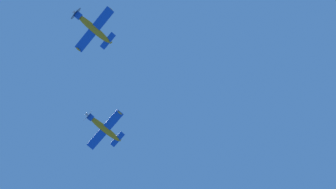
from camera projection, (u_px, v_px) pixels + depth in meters
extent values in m
ellipsoid|color=orange|center=(93.00, 29.00, 76.35)|extent=(7.38, 2.18, 1.93)
cylinder|color=#194CB2|center=(78.00, 16.00, 76.02)|extent=(1.25, 1.30, 1.27)
cone|color=white|center=(75.00, 13.00, 75.95)|extent=(0.89, 0.66, 0.64)
cylinder|color=#3F3F47|center=(76.00, 14.00, 75.96)|extent=(0.65, 2.59, 2.56)
cube|color=#194CB2|center=(94.00, 30.00, 76.20)|extent=(2.76, 9.30, 0.53)
ellipsoid|color=orange|center=(111.00, 9.00, 75.19)|extent=(1.03, 0.40, 0.38)
ellipsoid|color=orange|center=(78.00, 49.00, 77.21)|extent=(1.03, 0.40, 0.38)
cube|color=#194CB2|center=(108.00, 41.00, 76.73)|extent=(1.42, 3.38, 0.29)
cube|color=orange|center=(109.00, 41.00, 77.26)|extent=(1.33, 0.33, 1.33)
ellipsoid|color=#1E232D|center=(93.00, 27.00, 76.76)|extent=(1.79, 1.00, 0.90)
ellipsoid|color=orange|center=(104.00, 129.00, 83.28)|extent=(7.38, 2.22, 1.79)
cylinder|color=#194CB2|center=(90.00, 117.00, 82.87)|extent=(1.23, 1.30, 1.28)
cone|color=white|center=(87.00, 115.00, 82.78)|extent=(0.88, 0.66, 0.63)
cylinder|color=#3F3F47|center=(88.00, 115.00, 82.80)|extent=(0.61, 2.57, 2.62)
cube|color=#194CB2|center=(105.00, 130.00, 83.13)|extent=(2.76, 9.30, 0.71)
ellipsoid|color=orange|center=(120.00, 113.00, 81.83)|extent=(1.03, 0.40, 0.36)
ellipsoid|color=orange|center=(91.00, 146.00, 84.44)|extent=(1.03, 0.40, 0.36)
cube|color=#194CB2|center=(117.00, 139.00, 83.72)|extent=(1.42, 3.39, 0.35)
cube|color=orange|center=(118.00, 138.00, 84.25)|extent=(1.32, 0.34, 1.31)
ellipsoid|color=#1E232D|center=(103.00, 127.00, 83.66)|extent=(1.79, 1.01, 0.88)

